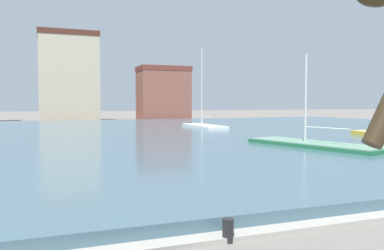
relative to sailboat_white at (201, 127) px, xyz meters
name	(u,v)px	position (x,y,z in m)	size (l,w,h in m)	color
harbor_water	(95,135)	(-11.32, -4.21, -0.16)	(86.50, 52.26, 0.42)	#476675
quay_edge_coping	(249,234)	(-11.32, -30.59, -0.31)	(86.50, 0.50, 0.12)	#ADA89E
sailboat_white	(201,127)	(0.00, 0.00, 0.00)	(2.16, 8.43, 8.57)	white
sailboat_green	(302,147)	(-1.21, -18.69, -0.03)	(4.50, 9.82, 5.73)	#236B42
mooring_bollard	(228,230)	(-11.90, -30.74, -0.12)	(0.24, 0.24, 0.50)	#232326
townhouse_corner_house	(69,77)	(-11.46, 26.20, 6.51)	(8.90, 6.62, 13.74)	#C6B293
townhouse_narrow_midrow	(163,94)	(3.50, 25.28, 4.11)	(8.31, 5.39, 8.93)	#8E5142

